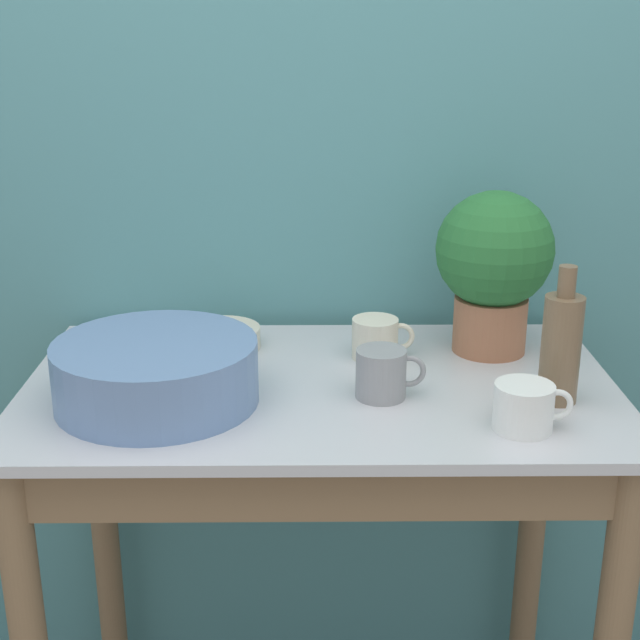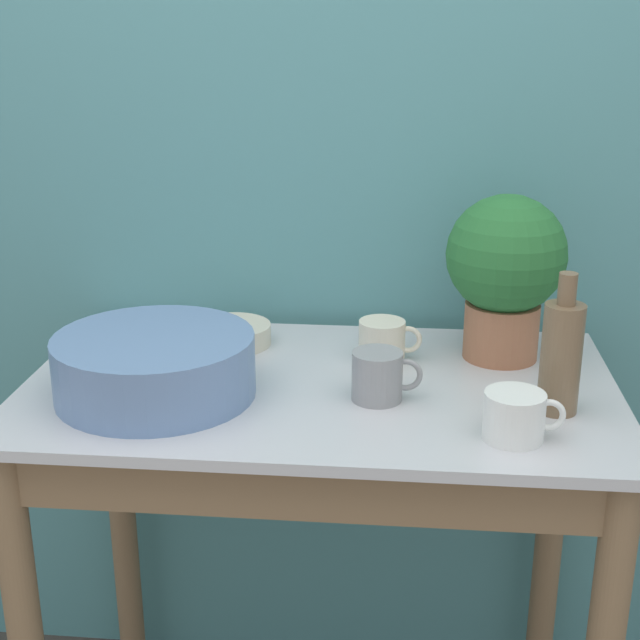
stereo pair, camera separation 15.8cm
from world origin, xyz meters
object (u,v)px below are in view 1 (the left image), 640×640
Objects in this scene: bowl_small_cream at (221,338)px; mug_white at (525,407)px; potted_plant at (494,262)px; bottle_tall at (561,346)px; mug_grey at (382,373)px; bowl_wash_large at (156,372)px; mug_cream at (376,338)px.

mug_white is at bearing -35.85° from bowl_small_cream.
bowl_small_cream is (-0.52, 0.38, -0.02)m from mug_white.
bottle_tall is (0.07, -0.24, -0.08)m from potted_plant.
mug_white is (0.22, -0.13, -0.01)m from mug_grey.
bottle_tall reaches higher than bowl_wash_large.
mug_grey is 0.19m from mug_cream.
bowl_wash_large is (-0.62, -0.24, -0.13)m from potted_plant.
mug_white is (0.22, -0.32, -0.00)m from mug_cream.
bottle_tall is at bearing -0.08° from bowl_wash_large.
bowl_small_cream is at bearing 169.17° from mug_cream.
bowl_wash_large is 2.85× the size of mug_grey.
bowl_wash_large is 1.45× the size of bottle_tall.
mug_cream is at bearing 27.86° from bowl_wash_large.
bottle_tall is 0.15m from mug_white.
mug_cream reaches higher than bowl_small_cream.
mug_grey is at bearing 149.20° from mug_white.
mug_grey is 0.39m from bowl_small_cream.
mug_white is at bearing -91.69° from potted_plant.
mug_grey is 0.96× the size of mug_white.
potted_plant reaches higher than mug_white.
bowl_small_cream is (0.08, 0.27, -0.03)m from bowl_wash_large.
mug_cream is 0.77× the size of bowl_small_cream.
bowl_wash_large is 0.69m from bottle_tall.
bottle_tall is 1.99× the size of mug_cream.
bottle_tall reaches higher than mug_cream.
potted_plant is 0.27m from mug_cream.
mug_cream is at bearing -170.86° from potted_plant.
mug_grey reaches higher than mug_white.
bottle_tall is at bearing -23.74° from bowl_small_cream.
bottle_tall is 0.67m from bowl_small_cream.
mug_grey is at bearing -90.73° from mug_cream.
mug_white is at bearing -126.58° from bottle_tall.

